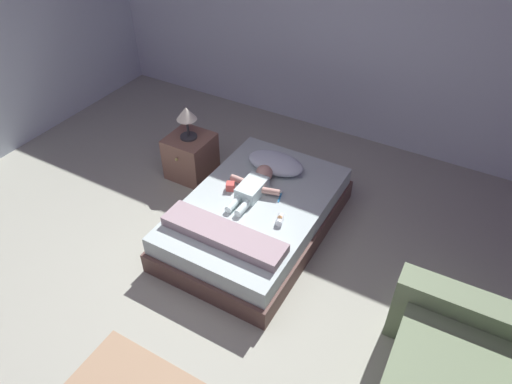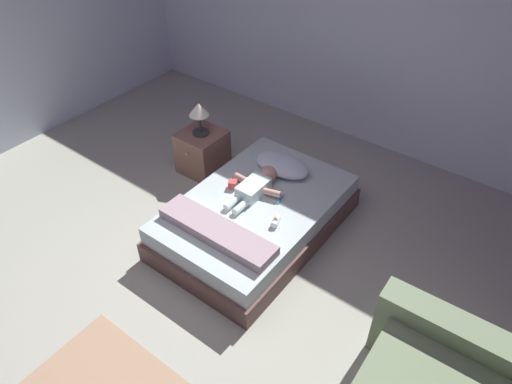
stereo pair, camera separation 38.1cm
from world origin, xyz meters
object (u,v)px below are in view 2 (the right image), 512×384
bed (256,217)px  toy_block (233,184)px  toothbrush (281,198)px  lamp (199,112)px  nightstand (203,152)px  baby_bottle (276,221)px  pillow (282,165)px  baby (256,186)px

bed → toy_block: toy_block is taller
toothbrush → lamp: lamp is taller
nightstand → baby_bottle: nightstand is taller
pillow → toy_block: 0.50m
bed → nightstand: nightstand is taller
bed → pillow: pillow is taller
baby → toothbrush: bearing=8.8°
nightstand → baby_bottle: bearing=-22.8°
bed → toothbrush: 0.29m
baby → baby_bottle: baby is taller
lamp → toy_block: bearing=-28.1°
baby → nightstand: baby is taller
bed → toy_block: 0.35m
pillow → toothbrush: bearing=-56.2°
toothbrush → toy_block: toy_block is taller
pillow → bed: bearing=-82.0°
baby → lamp: (-0.92, 0.30, 0.27)m
baby → toy_block: baby is taller
toothbrush → toy_block: 0.45m
lamp → toy_block: 0.87m
toothbrush → lamp: 1.23m
pillow → toy_block: size_ratio=5.76×
bed → baby: baby is taller
pillow → toothbrush: pillow is taller
pillow → baby: (-0.01, -0.37, -0.01)m
toothbrush → baby_bottle: 0.32m
toothbrush → nightstand: nightstand is taller
bed → baby: bearing=125.8°
bed → baby_bottle: bearing=-24.0°
pillow → baby_bottle: (0.37, -0.62, -0.04)m
baby → lamp: 1.00m
toy_block → baby_bottle: size_ratio=0.81×
pillow → toothbrush: 0.41m
bed → baby_bottle: 0.39m
toy_block → pillow: bearing=65.8°
lamp → baby_bottle: 1.44m
bed → baby_bottle: size_ratio=14.97×
pillow → lamp: lamp is taller
nightstand → lamp: size_ratio=1.34×
toothbrush → pillow: bearing=123.8°
bed → nightstand: (-1.00, 0.41, 0.05)m
nightstand → toy_block: 0.84m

